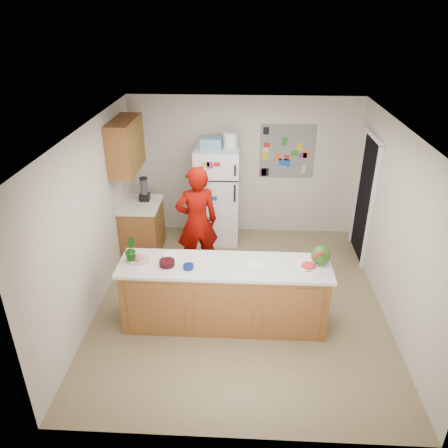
# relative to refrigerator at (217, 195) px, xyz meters

# --- Properties ---
(floor) EXTENTS (4.00, 4.50, 0.02)m
(floor) POSITION_rel_refrigerator_xyz_m (0.45, -1.88, -0.86)
(floor) COLOR brown
(floor) RESTS_ON ground
(wall_back) EXTENTS (4.00, 0.02, 2.50)m
(wall_back) POSITION_rel_refrigerator_xyz_m (0.45, 0.38, 0.40)
(wall_back) COLOR beige
(wall_back) RESTS_ON ground
(wall_left) EXTENTS (0.02, 4.50, 2.50)m
(wall_left) POSITION_rel_refrigerator_xyz_m (-1.56, -1.88, 0.40)
(wall_left) COLOR beige
(wall_left) RESTS_ON ground
(wall_right) EXTENTS (0.02, 4.50, 2.50)m
(wall_right) POSITION_rel_refrigerator_xyz_m (2.46, -1.88, 0.40)
(wall_right) COLOR beige
(wall_right) RESTS_ON ground
(ceiling) EXTENTS (4.00, 4.50, 0.02)m
(ceiling) POSITION_rel_refrigerator_xyz_m (0.45, -1.88, 1.66)
(ceiling) COLOR white
(ceiling) RESTS_ON wall_back
(doorway) EXTENTS (0.03, 0.85, 2.04)m
(doorway) POSITION_rel_refrigerator_xyz_m (2.44, -0.43, 0.17)
(doorway) COLOR black
(doorway) RESTS_ON ground
(peninsula_base) EXTENTS (2.60, 0.62, 0.88)m
(peninsula_base) POSITION_rel_refrigerator_xyz_m (0.25, -2.38, -0.41)
(peninsula_base) COLOR brown
(peninsula_base) RESTS_ON floor
(peninsula_top) EXTENTS (2.68, 0.70, 0.04)m
(peninsula_top) POSITION_rel_refrigerator_xyz_m (0.25, -2.38, 0.05)
(peninsula_top) COLOR silver
(peninsula_top) RESTS_ON peninsula_base
(side_counter_base) EXTENTS (0.60, 0.80, 0.86)m
(side_counter_base) POSITION_rel_refrigerator_xyz_m (-1.24, -0.53, -0.42)
(side_counter_base) COLOR brown
(side_counter_base) RESTS_ON floor
(side_counter_top) EXTENTS (0.64, 0.84, 0.04)m
(side_counter_top) POSITION_rel_refrigerator_xyz_m (-1.24, -0.53, 0.03)
(side_counter_top) COLOR silver
(side_counter_top) RESTS_ON side_counter_base
(upper_cabinets) EXTENTS (0.35, 1.00, 0.80)m
(upper_cabinets) POSITION_rel_refrigerator_xyz_m (-1.37, -0.58, 1.05)
(upper_cabinets) COLOR brown
(upper_cabinets) RESTS_ON wall_left
(refrigerator) EXTENTS (0.75, 0.70, 1.70)m
(refrigerator) POSITION_rel_refrigerator_xyz_m (0.00, 0.00, 0.00)
(refrigerator) COLOR silver
(refrigerator) RESTS_ON floor
(fridge_top_bin) EXTENTS (0.35, 0.28, 0.18)m
(fridge_top_bin) POSITION_rel_refrigerator_xyz_m (-0.10, 0.00, 0.94)
(fridge_top_bin) COLOR #5999B2
(fridge_top_bin) RESTS_ON refrigerator
(photo_collage) EXTENTS (0.95, 0.01, 0.95)m
(photo_collage) POSITION_rel_refrigerator_xyz_m (1.20, 0.36, 0.70)
(photo_collage) COLOR slate
(photo_collage) RESTS_ON wall_back
(person) EXTENTS (0.74, 0.60, 1.77)m
(person) POSITION_rel_refrigerator_xyz_m (-0.23, -1.15, 0.04)
(person) COLOR #760701
(person) RESTS_ON floor
(blender_appliance) EXTENTS (0.12, 0.12, 0.38)m
(blender_appliance) POSITION_rel_refrigerator_xyz_m (-1.19, -0.39, 0.24)
(blender_appliance) COLOR black
(blender_appliance) RESTS_ON side_counter_top
(cutting_board) EXTENTS (0.39, 0.30, 0.01)m
(cutting_board) POSITION_rel_refrigerator_xyz_m (1.38, -2.33, 0.08)
(cutting_board) COLOR white
(cutting_board) RESTS_ON peninsula_top
(watermelon) EXTENTS (0.25, 0.25, 0.25)m
(watermelon) POSITION_rel_refrigerator_xyz_m (1.44, -2.31, 0.20)
(watermelon) COLOR #295815
(watermelon) RESTS_ON cutting_board
(watermelon_slice) EXTENTS (0.16, 0.16, 0.02)m
(watermelon_slice) POSITION_rel_refrigerator_xyz_m (1.29, -2.38, 0.09)
(watermelon_slice) COLOR #C32444
(watermelon_slice) RESTS_ON cutting_board
(cherry_bowl) EXTENTS (0.22, 0.22, 0.07)m
(cherry_bowl) POSITION_rel_refrigerator_xyz_m (-0.47, -2.43, 0.11)
(cherry_bowl) COLOR black
(cherry_bowl) RESTS_ON peninsula_top
(white_bowl) EXTENTS (0.19, 0.19, 0.06)m
(white_bowl) POSITION_rel_refrigerator_xyz_m (-0.47, -2.26, 0.10)
(white_bowl) COLOR white
(white_bowl) RESTS_ON peninsula_top
(cobalt_bowl) EXTENTS (0.15, 0.15, 0.05)m
(cobalt_bowl) POSITION_rel_refrigerator_xyz_m (-0.19, -2.49, 0.10)
(cobalt_bowl) COLOR navy
(cobalt_bowl) RESTS_ON peninsula_top
(plate) EXTENTS (0.33, 0.33, 0.02)m
(plate) POSITION_rel_refrigerator_xyz_m (-0.85, -2.33, 0.08)
(plate) COLOR #C6B498
(plate) RESTS_ON peninsula_top
(paper_towel) EXTENTS (0.24, 0.23, 0.02)m
(paper_towel) POSITION_rel_refrigerator_xyz_m (0.64, -2.40, 0.08)
(paper_towel) COLOR white
(paper_towel) RESTS_ON peninsula_top
(keys) EXTENTS (0.08, 0.05, 0.01)m
(keys) POSITION_rel_refrigerator_xyz_m (1.29, -2.47, 0.08)
(keys) COLOR gray
(keys) RESTS_ON peninsula_top
(potted_plant) EXTENTS (0.17, 0.20, 0.31)m
(potted_plant) POSITION_rel_refrigerator_xyz_m (-0.95, -2.33, 0.23)
(potted_plant) COLOR #153F0C
(potted_plant) RESTS_ON peninsula_top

